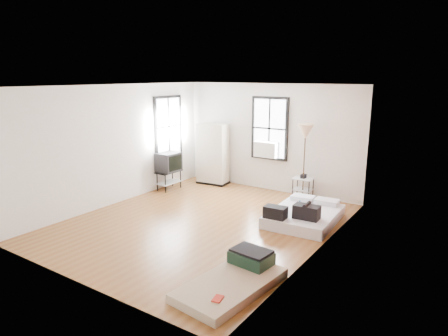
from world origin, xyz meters
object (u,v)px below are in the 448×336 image
Objects in this scene: tv_stand at (169,163)px; side_table at (303,182)px; wardrobe at (213,154)px; floor_lamp at (305,135)px; mattress_main at (304,215)px; mattress_bare at (236,278)px.

side_table is at bearing 21.86° from tv_stand.
wardrobe is 0.91× the size of floor_lamp.
wardrobe reaches higher than side_table.
mattress_main is 1.07× the size of wardrobe.
mattress_bare is 2.85× the size of side_table.
tv_stand reaches higher than mattress_main.
tv_stand is at bearing -159.64° from side_table.
tv_stand is (-3.33, -1.16, -0.89)m from floor_lamp.
side_table is (-0.85, 4.47, 0.31)m from mattress_bare.
mattress_bare is at bearing -79.22° from side_table.
floor_lamp is 3.64m from tv_stand.
wardrobe is at bearing 63.29° from tv_stand.
floor_lamp reaches higher than wardrobe.
side_table is at bearing -4.56° from wardrobe.
mattress_main is 1.65m from side_table.
wardrobe reaches higher than mattress_main.
mattress_bare is 4.56m from side_table.
mattress_main reaches higher than mattress_bare.
mattress_main is at bearing -29.12° from wardrobe.
floor_lamp is (2.71, 0.00, 0.76)m from wardrobe.
side_table is 0.33× the size of floor_lamp.
wardrobe is at bearing 134.75° from mattress_bare.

